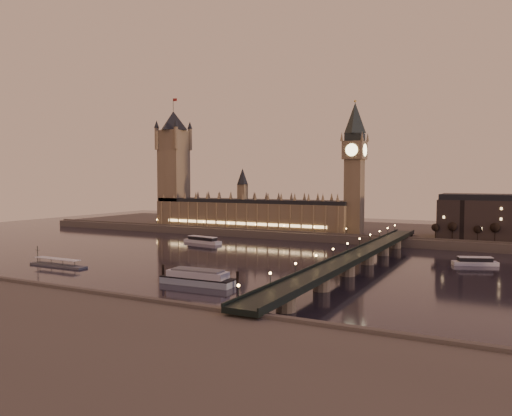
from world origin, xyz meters
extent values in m
plane|color=black|center=(0.00, 0.00, 0.00)|extent=(700.00, 700.00, 0.00)
cube|color=#423D35|center=(30.00, 165.00, 3.00)|extent=(560.00, 130.00, 6.00)
cube|color=brown|center=(-40.00, 121.00, 17.00)|extent=(180.00, 26.00, 22.00)
cube|color=black|center=(-40.00, 121.00, 29.60)|extent=(180.00, 22.00, 3.20)
cube|color=#FFCC7F|center=(-40.00, 107.50, 11.00)|extent=(153.00, 0.25, 2.20)
cube|color=brown|center=(-120.00, 121.00, 50.00)|extent=(22.00, 22.00, 88.00)
cone|color=black|center=(-120.00, 121.00, 103.00)|extent=(31.68, 31.68, 18.00)
cylinder|color=black|center=(-120.00, 121.00, 118.00)|extent=(0.44, 0.44, 12.00)
cube|color=maroon|center=(-117.80, 121.00, 122.50)|extent=(4.00, 0.15, 2.50)
cube|color=brown|center=(54.00, 121.00, 35.00)|extent=(13.00, 13.00, 58.00)
cube|color=brown|center=(54.00, 121.00, 71.00)|extent=(16.00, 16.00, 14.00)
cylinder|color=#FFEAA5|center=(54.00, 112.82, 71.00)|extent=(9.60, 0.35, 9.60)
cylinder|color=#FFEAA5|center=(45.82, 121.00, 71.00)|extent=(0.35, 9.60, 9.60)
cube|color=black|center=(54.00, 121.00, 81.00)|extent=(13.00, 13.00, 6.00)
cone|color=black|center=(54.00, 121.00, 96.00)|extent=(17.68, 17.68, 24.00)
sphere|color=gold|center=(54.00, 121.00, 109.00)|extent=(2.00, 2.00, 2.00)
cube|color=black|center=(92.00, 0.00, 8.00)|extent=(13.00, 260.00, 2.00)
cube|color=black|center=(85.70, 0.00, 9.50)|extent=(0.60, 260.00, 1.00)
cube|color=black|center=(98.30, 0.00, 9.50)|extent=(0.60, 260.00, 1.00)
cylinder|color=black|center=(115.41, 109.00, 10.36)|extent=(0.70, 0.70, 8.72)
sphere|color=black|center=(115.41, 109.00, 14.91)|extent=(5.81, 5.81, 5.81)
cylinder|color=black|center=(128.85, 109.00, 10.36)|extent=(0.70, 0.70, 8.72)
sphere|color=black|center=(128.85, 109.00, 14.91)|extent=(5.81, 5.81, 5.81)
cylinder|color=black|center=(142.29, 109.00, 10.36)|extent=(0.70, 0.70, 8.72)
sphere|color=black|center=(142.29, 109.00, 14.91)|extent=(5.81, 5.81, 5.81)
cylinder|color=black|center=(155.73, 109.00, 10.36)|extent=(0.70, 0.70, 8.72)
sphere|color=black|center=(155.73, 109.00, 14.91)|extent=(5.81, 5.81, 5.81)
cube|color=silver|center=(-43.75, 53.95, 1.21)|extent=(33.85, 12.84, 2.43)
cube|color=black|center=(-43.75, 53.95, 3.64)|extent=(25.15, 10.07, 2.43)
cube|color=silver|center=(-43.75, 53.95, 5.08)|extent=(25.85, 10.46, 0.44)
cube|color=silver|center=(146.77, 43.97, 1.11)|extent=(25.00, 14.91, 2.22)
cube|color=black|center=(146.77, 43.97, 3.34)|extent=(18.69, 11.53, 2.22)
cube|color=silver|center=(146.77, 43.97, 4.65)|extent=(19.24, 11.95, 0.40)
cube|color=#8396A7|center=(36.77, -71.12, 1.46)|extent=(36.19, 11.44, 2.91)
cube|color=black|center=(36.77, -71.12, 3.19)|extent=(36.19, 11.44, 0.56)
cube|color=silver|center=(36.77, -71.12, 4.93)|extent=(29.43, 10.06, 2.91)
cube|color=#595B5E|center=(36.77, -71.12, 6.77)|extent=(24.91, 8.77, 0.78)
cylinder|color=black|center=(16.63, -70.89, 3.81)|extent=(1.23, 1.23, 7.61)
cylinder|color=black|center=(56.91, -69.35, 3.81)|extent=(1.23, 1.23, 7.61)
cube|color=#595B5E|center=(-59.44, -67.10, 0.55)|extent=(38.75, 6.46, 1.11)
cube|color=silver|center=(-60.36, -67.10, 4.20)|extent=(31.37, 5.54, 0.28)
cylinder|color=black|center=(-76.05, -67.10, 5.72)|extent=(0.37, 0.37, 9.23)
cylinder|color=black|center=(-76.05, -67.10, 8.03)|extent=(3.69, 0.22, 0.22)
camera|label=1|loc=(165.62, -260.73, 48.65)|focal=35.00mm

